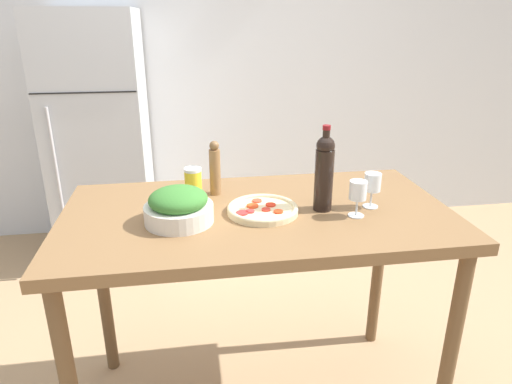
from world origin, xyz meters
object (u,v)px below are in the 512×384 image
wine_glass_far (372,184)px  pepper_mill (215,169)px  salad_bowl (179,207)px  homemade_pizza (263,209)px  wine_glass_near (358,192)px  salt_canister (193,183)px  refrigerator (101,140)px  wine_bottle (324,172)px

wine_glass_far → pepper_mill: 0.63m
salad_bowl → homemade_pizza: bearing=6.6°
pepper_mill → wine_glass_near: bearing=-31.7°
wine_glass_far → salt_canister: (-0.68, 0.20, -0.03)m
wine_glass_near → homemade_pizza: bearing=166.2°
refrigerator → salad_bowl: 1.77m
refrigerator → wine_glass_far: size_ratio=12.34×
homemade_pizza → salt_canister: bearing=143.2°
wine_bottle → salt_canister: wine_bottle is taller
wine_glass_far → homemade_pizza: bearing=178.8°
refrigerator → salad_bowl: size_ratio=6.85×
refrigerator → wine_bottle: 1.99m
pepper_mill → salt_canister: size_ratio=1.77×
wine_glass_near → salad_bowl: size_ratio=0.56×
pepper_mill → homemade_pizza: pepper_mill is taller
wine_bottle → pepper_mill: size_ratio=1.44×
wine_glass_far → salt_canister: bearing=163.7°
wine_glass_far → salad_bowl: wine_glass_far is taller
refrigerator → homemade_pizza: size_ratio=6.34×
wine_glass_near → homemade_pizza: size_ratio=0.51×
wine_glass_near → wine_glass_far: same height
salt_canister → refrigerator: bearing=112.6°
wine_bottle → salt_canister: bearing=158.4°
refrigerator → salt_canister: refrigerator is taller
refrigerator → wine_glass_near: size_ratio=12.34×
wine_glass_far → homemade_pizza: (-0.42, 0.01, -0.08)m
wine_bottle → salt_canister: 0.53m
wine_glass_near → salt_canister: (-0.59, 0.27, -0.03)m
wine_glass_far → homemade_pizza: wine_glass_far is taller
salad_bowl → homemade_pizza: 0.32m
refrigerator → pepper_mill: (0.70, -1.42, 0.21)m
pepper_mill → homemade_pizza: size_ratio=0.85×
wine_bottle → pepper_mill: wine_bottle is taller
wine_glass_far → salt_canister: wine_glass_far is taller
refrigerator → homemade_pizza: bearing=-62.4°
wine_glass_near → pepper_mill: 0.59m
salad_bowl → salt_canister: size_ratio=1.92×
homemade_pizza → salad_bowl: bearing=-173.4°
salad_bowl → refrigerator: bearing=108.1°
wine_bottle → wine_glass_near: bearing=-37.1°
refrigerator → homemade_pizza: refrigerator is taller
wine_glass_near → salad_bowl: wine_glass_near is taller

